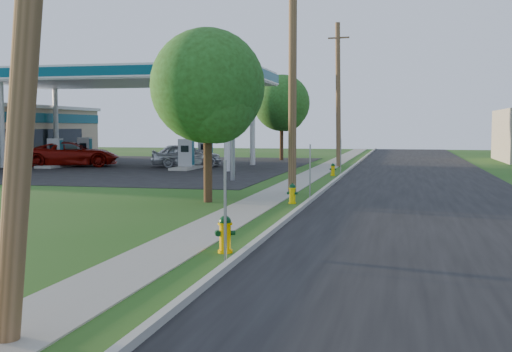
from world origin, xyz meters
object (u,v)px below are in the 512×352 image
at_px(fuel_pump_nw, 55,156).
at_px(tree_verge, 209,90).
at_px(car_red, 73,154).
at_px(utility_pole_far, 338,94).
at_px(car_silver, 186,155).
at_px(utility_pole_mid, 293,67).
at_px(hydrant_mid, 292,194).
at_px(fuel_pump_sw, 85,154).
at_px(fuel_pump_se, 205,155).
at_px(price_pylon, 232,69).
at_px(tree_lot, 283,105).
at_px(fuel_pump_ne, 186,158).
at_px(hydrant_near, 225,234).
at_px(hydrant_far, 333,169).

height_order(fuel_pump_nw, tree_verge, tree_verge).
distance_m(tree_verge, car_red, 22.94).
relative_size(utility_pole_far, car_silver, 2.05).
bearing_deg(car_silver, car_red, 77.30).
bearing_deg(utility_pole_mid, car_red, 141.02).
bearing_deg(utility_pole_far, hydrant_mid, -88.54).
relative_size(hydrant_mid, car_silver, 0.16).
relative_size(fuel_pump_sw, car_silver, 0.69).
height_order(utility_pole_mid, tree_verge, utility_pole_mid).
xyz_separation_m(utility_pole_mid, utility_pole_far, (0.00, 18.00, -0.15)).
bearing_deg(car_red, hydrant_mid, -157.95).
height_order(fuel_pump_se, hydrant_mid, fuel_pump_se).
distance_m(utility_pole_far, price_pylon, 13.11).
xyz_separation_m(utility_pole_far, tree_lot, (-5.08, 7.25, -0.43)).
distance_m(utility_pole_mid, fuel_pump_nw, 22.52).
xyz_separation_m(fuel_pump_nw, price_pylon, (14.00, -7.50, 4.71)).
bearing_deg(hydrant_mid, fuel_pump_ne, 120.35).
distance_m(hydrant_near, hydrant_mid, 8.88).
height_order(utility_pole_mid, hydrant_mid, utility_pole_mid).
height_order(fuel_pump_se, price_pylon, price_pylon).
bearing_deg(hydrant_far, car_red, 167.47).
relative_size(utility_pole_mid, tree_verge, 1.61).
xyz_separation_m(hydrant_far, car_red, (-17.70, 3.93, 0.50)).
distance_m(fuel_pump_se, car_silver, 1.75).
relative_size(price_pylon, hydrant_mid, 9.50).
height_order(utility_pole_far, hydrant_near, utility_pole_far).
bearing_deg(hydrant_far, fuel_pump_sw, 159.07).
bearing_deg(fuel_pump_ne, utility_pole_mid, -55.60).
xyz_separation_m(utility_pole_far, hydrant_mid, (0.54, -21.12, -4.45)).
relative_size(utility_pole_mid, car_red, 1.62).
bearing_deg(hydrant_near, utility_pole_far, 91.19).
bearing_deg(hydrant_mid, utility_pole_mid, 99.81).
relative_size(fuel_pump_ne, fuel_pump_sw, 1.00).
bearing_deg(fuel_pump_sw, hydrant_far, -20.93).
bearing_deg(price_pylon, tree_lot, 93.42).
xyz_separation_m(hydrant_far, car_silver, (-10.31, 5.54, 0.45)).
bearing_deg(hydrant_near, hydrant_mid, 90.53).
distance_m(utility_pole_far, tree_verge, 21.53).
xyz_separation_m(hydrant_near, car_red, (-17.77, 25.87, 0.43)).
height_order(utility_pole_far, tree_verge, utility_pole_far).
bearing_deg(tree_lot, utility_pole_mid, -78.62).
xyz_separation_m(hydrant_near, hydrant_mid, (-0.08, 8.87, -0.05)).
xyz_separation_m(fuel_pump_ne, hydrant_near, (9.52, -24.99, -0.32)).
height_order(hydrant_near, car_silver, car_silver).
relative_size(fuel_pump_ne, fuel_pump_se, 1.00).
relative_size(price_pylon, tree_verge, 1.13).
distance_m(tree_verge, hydrant_far, 14.09).
height_order(fuel_pump_sw, hydrant_mid, fuel_pump_sw).
relative_size(fuel_pump_nw, hydrant_mid, 4.44).
relative_size(tree_verge, tree_lot, 0.90).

